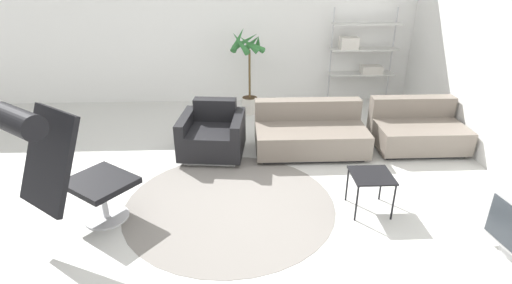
# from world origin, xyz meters

# --- Properties ---
(ground_plane) EXTENTS (12.00, 12.00, 0.00)m
(ground_plane) POSITION_xyz_m (0.00, 0.00, 0.00)
(ground_plane) COLOR silver
(wall_back) EXTENTS (12.00, 0.09, 2.80)m
(wall_back) POSITION_xyz_m (-0.00, 3.19, 1.40)
(wall_back) COLOR white
(wall_back) RESTS_ON ground_plane
(round_rug) EXTENTS (2.25, 2.25, 0.01)m
(round_rug) POSITION_xyz_m (0.05, -0.30, 0.00)
(round_rug) COLOR slate
(round_rug) RESTS_ON ground_plane
(lounge_chair) EXTENTS (1.04, 1.12, 1.36)m
(lounge_chair) POSITION_xyz_m (-1.41, -0.76, 0.82)
(lounge_chair) COLOR #BCBCC1
(lounge_chair) RESTS_ON ground_plane
(armchair_red) EXTENTS (0.89, 0.87, 0.69)m
(armchair_red) POSITION_xyz_m (-0.19, 0.94, 0.27)
(armchair_red) COLOR silver
(armchair_red) RESTS_ON ground_plane
(couch_low) EXTENTS (1.47, 0.83, 0.64)m
(couch_low) POSITION_xyz_m (1.12, 1.01, 0.24)
(couch_low) COLOR black
(couch_low) RESTS_ON ground_plane
(couch_second) EXTENTS (1.18, 0.83, 0.64)m
(couch_second) POSITION_xyz_m (2.62, 1.05, 0.24)
(couch_second) COLOR black
(couch_second) RESTS_ON ground_plane
(side_table) EXTENTS (0.41, 0.41, 0.42)m
(side_table) POSITION_xyz_m (1.50, -0.46, 0.37)
(side_table) COLOR black
(side_table) RESTS_ON ground_plane
(potted_plant) EXTENTS (0.58, 0.62, 1.42)m
(potted_plant) POSITION_xyz_m (0.33, 2.51, 0.73)
(potted_plant) COLOR silver
(potted_plant) RESTS_ON ground_plane
(shelf_unit) EXTENTS (1.15, 0.28, 1.67)m
(shelf_unit) POSITION_xyz_m (2.30, 2.90, 0.93)
(shelf_unit) COLOR #BCBCC1
(shelf_unit) RESTS_ON ground_plane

